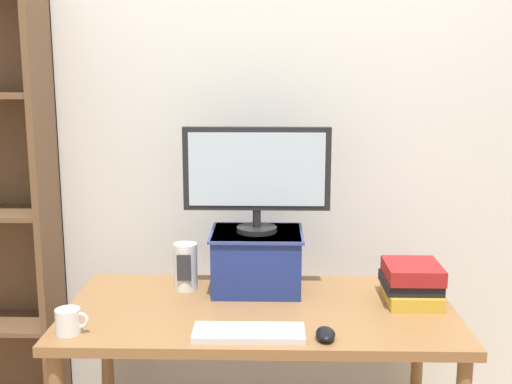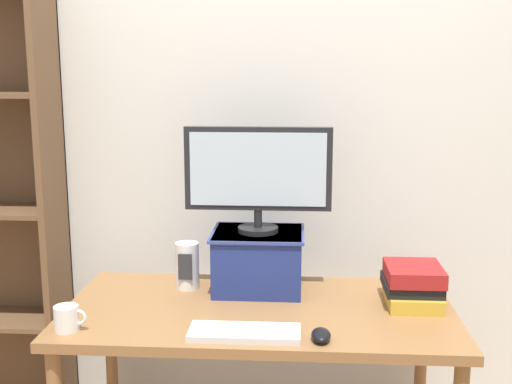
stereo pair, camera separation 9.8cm
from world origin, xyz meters
TOP-DOWN VIEW (x-y plane):
  - back_wall at (0.00, 0.54)m, footprint 7.00×0.08m
  - desk at (0.00, 0.00)m, footprint 1.44×0.74m
  - riser_box at (-0.02, 0.20)m, footprint 0.36×0.31m
  - computer_monitor at (-0.02, 0.20)m, footprint 0.57×0.16m
  - keyboard at (-0.03, -0.26)m, footprint 0.37×0.14m
  - computer_mouse at (0.22, -0.28)m, footprint 0.06×0.10m
  - book_stack at (0.57, 0.07)m, footprint 0.21×0.25m
  - coffee_mug at (-0.63, -0.26)m, footprint 0.11×0.08m
  - desk_speaker at (-0.30, 0.19)m, footprint 0.09×0.10m

SIDE VIEW (x-z plane):
  - desk at x=0.00m, z-range 0.29..1.01m
  - keyboard at x=-0.03m, z-range 0.73..0.75m
  - computer_mouse at x=0.22m, z-range 0.73..0.76m
  - coffee_mug at x=-0.63m, z-range 0.73..0.81m
  - book_stack at x=0.57m, z-range 0.73..0.87m
  - desk_speaker at x=-0.30m, z-range 0.73..0.91m
  - riser_box at x=-0.02m, z-range 0.73..0.97m
  - computer_monitor at x=-0.02m, z-range 0.99..1.40m
  - back_wall at x=0.00m, z-range 0.00..2.60m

